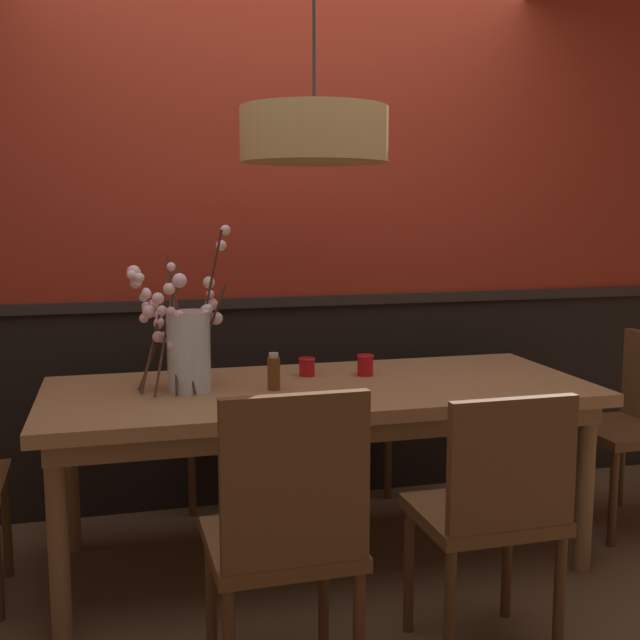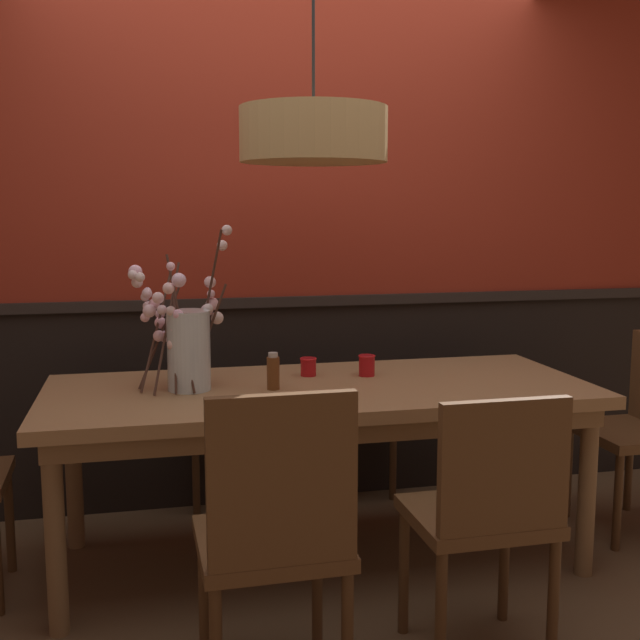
# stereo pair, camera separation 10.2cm
# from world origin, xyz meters

# --- Properties ---
(ground_plane) EXTENTS (24.00, 24.00, 0.00)m
(ground_plane) POSITION_xyz_m (0.00, 0.00, 0.00)
(ground_plane) COLOR brown
(back_wall) EXTENTS (4.77, 0.14, 2.69)m
(back_wall) POSITION_xyz_m (0.00, 0.78, 1.34)
(back_wall) COLOR black
(back_wall) RESTS_ON ground
(dining_table) EXTENTS (2.19, 0.90, 0.75)m
(dining_table) POSITION_xyz_m (0.00, 0.00, 0.66)
(dining_table) COLOR #997047
(dining_table) RESTS_ON ground
(chair_far_side_right) EXTENTS (0.42, 0.41, 0.93)m
(chair_far_side_right) POSITION_xyz_m (0.34, 0.83, 0.53)
(chair_far_side_right) COLOR brown
(chair_far_side_right) RESTS_ON ground
(chair_near_side_right) EXTENTS (0.44, 0.40, 0.90)m
(chair_near_side_right) POSITION_xyz_m (0.35, -0.84, 0.52)
(chair_near_side_right) COLOR brown
(chair_near_side_right) RESTS_ON ground
(chair_near_side_left) EXTENTS (0.44, 0.44, 0.96)m
(chair_near_side_left) POSITION_xyz_m (-0.33, -0.89, 0.54)
(chair_near_side_left) COLOR brown
(chair_near_side_left) RESTS_ON ground
(chair_head_east_end) EXTENTS (0.40, 0.45, 0.89)m
(chair_head_east_end) POSITION_xyz_m (1.49, 0.01, 0.51)
(chair_head_east_end) COLOR brown
(chair_head_east_end) RESTS_ON ground
(chair_far_side_left) EXTENTS (0.44, 0.46, 0.92)m
(chair_far_side_left) POSITION_xyz_m (-0.31, 0.88, 0.52)
(chair_far_side_left) COLOR brown
(chair_far_side_left) RESTS_ON ground
(vase_with_blossoms) EXTENTS (0.42, 0.32, 0.64)m
(vase_with_blossoms) POSITION_xyz_m (-0.53, 0.05, 0.93)
(vase_with_blossoms) COLOR silver
(vase_with_blossoms) RESTS_ON dining_table
(candle_holder_nearer_center) EXTENTS (0.07, 0.07, 0.08)m
(candle_holder_nearer_center) POSITION_xyz_m (-0.01, 0.19, 0.79)
(candle_holder_nearer_center) COLOR red
(candle_holder_nearer_center) RESTS_ON dining_table
(candle_holder_nearer_edge) EXTENTS (0.07, 0.07, 0.09)m
(candle_holder_nearer_edge) POSITION_xyz_m (0.24, 0.13, 0.79)
(candle_holder_nearer_edge) COLOR red
(candle_holder_nearer_edge) RESTS_ON dining_table
(condiment_bottle) EXTENTS (0.05, 0.05, 0.15)m
(condiment_bottle) POSITION_xyz_m (-0.20, -0.03, 0.82)
(condiment_bottle) COLOR brown
(condiment_bottle) RESTS_ON dining_table
(pendant_lamp) EXTENTS (0.56, 0.56, 1.06)m
(pendant_lamp) POSITION_xyz_m (-0.04, -0.06, 1.73)
(pendant_lamp) COLOR tan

